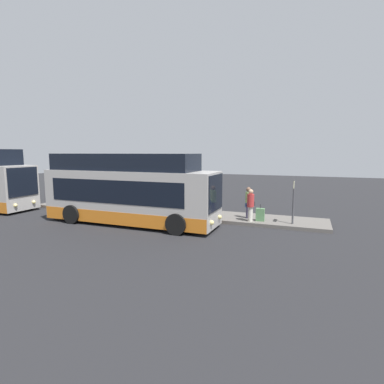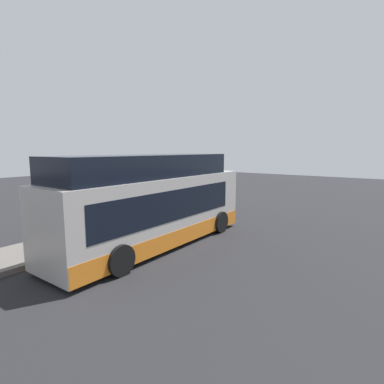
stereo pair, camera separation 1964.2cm
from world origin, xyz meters
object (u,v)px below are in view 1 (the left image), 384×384
(passenger_waiting, at_px, (250,204))
(suitcase, at_px, (260,215))
(passenger_boarding, at_px, (249,201))
(sign_post, at_px, (294,197))
(bus_lead, at_px, (129,192))

(passenger_waiting, distance_m, suitcase, 0.86)
(passenger_boarding, height_order, sign_post, sign_post)
(suitcase, bearing_deg, passenger_boarding, 149.90)
(passenger_boarding, bearing_deg, sign_post, 95.48)
(bus_lead, xyz_separation_m, passenger_boarding, (6.26, 2.91, -0.58))
(suitcase, distance_m, sign_post, 2.07)
(passenger_waiting, height_order, sign_post, sign_post)
(suitcase, bearing_deg, passenger_waiting, -150.49)
(passenger_waiting, distance_m, sign_post, 2.32)
(suitcase, xyz_separation_m, sign_post, (1.74, -0.08, 1.12))
(bus_lead, bearing_deg, sign_post, 15.27)
(passenger_boarding, relative_size, passenger_waiting, 1.01)
(passenger_boarding, bearing_deg, bus_lead, -47.87)
(suitcase, bearing_deg, bus_lead, -160.60)
(passenger_waiting, bearing_deg, suitcase, -13.37)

